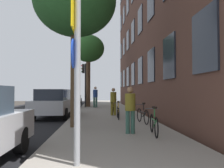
% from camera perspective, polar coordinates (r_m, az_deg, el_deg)
% --- Properties ---
extents(ground_plane, '(41.80, 41.80, 0.00)m').
position_cam_1_polar(ground_plane, '(16.33, -13.88, -7.12)').
color(ground_plane, '#332D28').
extents(road_asphalt, '(7.00, 38.00, 0.01)m').
position_cam_1_polar(road_asphalt, '(16.82, -20.99, -6.88)').
color(road_asphalt, black).
rests_on(road_asphalt, ground).
extents(sidewalk, '(4.20, 38.00, 0.12)m').
position_cam_1_polar(sidewalk, '(16.10, -1.42, -7.04)').
color(sidewalk, gray).
rests_on(sidewalk, ground).
extents(sign_post, '(0.16, 0.60, 3.21)m').
position_cam_1_polar(sign_post, '(4.41, -8.97, 4.53)').
color(sign_post, gray).
rests_on(sign_post, sidewalk).
extents(traffic_light, '(0.43, 0.24, 3.84)m').
position_cam_1_polar(traffic_light, '(20.16, -6.94, 1.66)').
color(traffic_light, black).
rests_on(traffic_light, sidewalk).
extents(tree_near, '(3.30, 3.30, 6.40)m').
position_cam_1_polar(tree_near, '(9.80, -9.23, 19.51)').
color(tree_near, '#4C3823').
rests_on(tree_near, sidewalk).
extents(tree_far, '(2.97, 2.97, 6.64)m').
position_cam_1_polar(tree_far, '(21.49, -5.94, 8.58)').
color(tree_far, brown).
rests_on(tree_far, sidewalk).
extents(bicycle_0, '(0.42, 1.60, 0.91)m').
position_cam_1_polar(bicycle_0, '(7.48, 10.43, -9.80)').
color(bicycle_0, black).
rests_on(bicycle_0, sidewalk).
extents(bicycle_1, '(0.42, 1.56, 0.90)m').
position_cam_1_polar(bicycle_1, '(10.19, 7.68, -7.72)').
color(bicycle_1, black).
rests_on(bicycle_1, sidewalk).
extents(bicycle_2, '(0.42, 1.60, 0.90)m').
position_cam_1_polar(bicycle_2, '(11.59, 1.54, -7.02)').
color(bicycle_2, black).
rests_on(bicycle_2, sidewalk).
extents(bicycle_3, '(0.43, 1.61, 0.93)m').
position_cam_1_polar(bicycle_3, '(13.69, 4.16, -6.17)').
color(bicycle_3, black).
rests_on(bicycle_3, sidewalk).
extents(bicycle_4, '(0.44, 1.65, 0.97)m').
position_cam_1_polar(bicycle_4, '(15.03, 0.38, -5.73)').
color(bicycle_4, black).
rests_on(bicycle_4, sidewalk).
extents(pedestrian_0, '(0.46, 0.46, 1.55)m').
position_cam_1_polar(pedestrian_0, '(7.62, 4.57, -5.69)').
color(pedestrian_0, '#33594C').
rests_on(pedestrian_0, sidewalk).
extents(pedestrian_1, '(0.50, 0.50, 1.59)m').
position_cam_1_polar(pedestrian_1, '(13.36, 0.34, -3.94)').
color(pedestrian_1, olive).
rests_on(pedestrian_1, sidewalk).
extents(pedestrian_2, '(0.57, 0.57, 1.81)m').
position_cam_1_polar(pedestrian_2, '(20.03, -4.19, -2.88)').
color(pedestrian_2, '#33594C').
rests_on(pedestrian_2, sidewalk).
extents(car_1, '(1.98, 4.47, 1.62)m').
position_cam_1_polar(car_1, '(13.64, -14.30, -4.62)').
color(car_1, '#B7B7BC').
rests_on(car_1, road_asphalt).
extents(car_2, '(1.96, 4.46, 1.62)m').
position_cam_1_polar(car_2, '(21.46, -10.99, -3.62)').
color(car_2, silver).
rests_on(car_2, road_asphalt).
extents(car_3, '(1.93, 4.18, 1.62)m').
position_cam_1_polar(car_3, '(27.99, -9.62, -3.21)').
color(car_3, black).
rests_on(car_3, road_asphalt).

